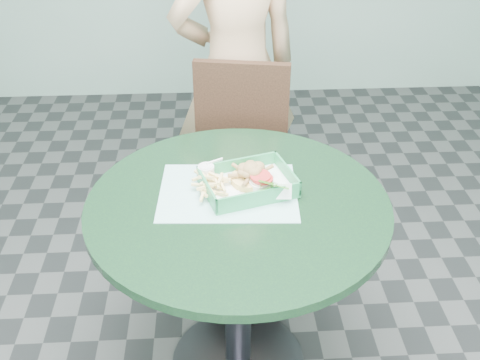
{
  "coord_description": "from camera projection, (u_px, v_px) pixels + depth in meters",
  "views": [
    {
      "loc": [
        -0.07,
        -1.42,
        1.78
      ],
      "look_at": [
        0.01,
        0.1,
        0.78
      ],
      "focal_mm": 42.0,
      "sensor_mm": 36.0,
      "label": 1
    }
  ],
  "objects": [
    {
      "name": "crab_sandwich",
      "position": [
        253.0,
        179.0,
        1.79
      ],
      "size": [
        0.13,
        0.13,
        0.07
      ],
      "rotation": [
        0.0,
        0.0,
        -0.29
      ],
      "color": "#E3BB66",
      "rests_on": "food_basket"
    },
    {
      "name": "sauce_ramekin",
      "position": [
        212.0,
        168.0,
        1.84
      ],
      "size": [
        0.05,
        0.05,
        0.03
      ],
      "rotation": [
        0.0,
        0.0,
        0.22
      ],
      "color": "white",
      "rests_on": "food_basket"
    },
    {
      "name": "placemat",
      "position": [
        228.0,
        197.0,
        1.79
      ],
      "size": [
        0.45,
        0.35,
        0.0
      ],
      "primitive_type": "cube",
      "rotation": [
        0.0,
        0.0,
        -0.05
      ],
      "color": "#90C8C5",
      "rests_on": "cafe_table"
    },
    {
      "name": "dining_chair",
      "position": [
        243.0,
        158.0,
        2.41
      ],
      "size": [
        0.4,
        0.4,
        0.93
      ],
      "rotation": [
        0.0,
        0.0,
        -0.17
      ],
      "color": "#562A1A",
      "rests_on": "floor"
    },
    {
      "name": "cafe_table",
      "position": [
        238.0,
        248.0,
        1.85
      ],
      "size": [
        0.95,
        0.95,
        0.75
      ],
      "color": "#303037",
      "rests_on": "floor"
    },
    {
      "name": "diner_person",
      "position": [
        236.0,
        55.0,
        2.45
      ],
      "size": [
        0.74,
        0.59,
        1.78
      ],
      "primitive_type": "imported",
      "rotation": [
        0.0,
        0.0,
        3.43
      ],
      "color": "tan",
      "rests_on": "floor"
    },
    {
      "name": "garnish_cup",
      "position": [
        263.0,
        190.0,
        1.75
      ],
      "size": [
        0.12,
        0.12,
        0.05
      ],
      "rotation": [
        0.0,
        0.0,
        0.23
      ],
      "color": "white",
      "rests_on": "food_basket"
    },
    {
      "name": "food_basket",
      "position": [
        248.0,
        190.0,
        1.79
      ],
      "size": [
        0.28,
        0.2,
        0.06
      ],
      "rotation": [
        0.0,
        0.0,
        0.29
      ],
      "color": "#298D52",
      "rests_on": "placemat"
    },
    {
      "name": "fries_pile",
      "position": [
        213.0,
        182.0,
        1.8
      ],
      "size": [
        0.12,
        0.12,
        0.04
      ],
      "primitive_type": null,
      "rotation": [
        0.0,
        0.0,
        -0.16
      ],
      "color": "#FEDA88",
      "rests_on": "food_basket"
    }
  ]
}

